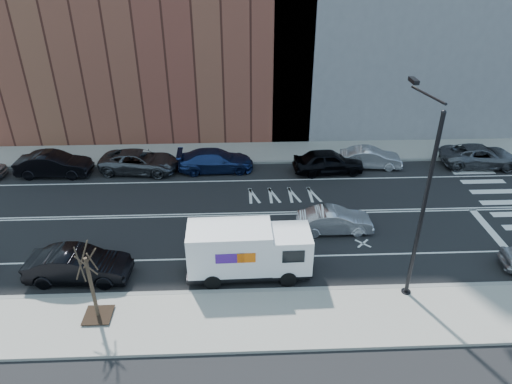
{
  "coord_description": "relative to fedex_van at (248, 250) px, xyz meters",
  "views": [
    {
      "loc": [
        -0.7,
        -23.4,
        14.72
      ],
      "look_at": [
        0.28,
        0.21,
        1.4
      ],
      "focal_mm": 32.0,
      "sensor_mm": 36.0,
      "label": 1
    }
  ],
  "objects": [
    {
      "name": "ground",
      "position": [
        0.36,
        5.6,
        -1.45
      ],
      "size": [
        120.0,
        120.0,
        0.0
      ],
      "primitive_type": "plane",
      "color": "black",
      "rests_on": "ground"
    },
    {
      "name": "driving_sedan",
      "position": [
        4.99,
        3.6,
        -0.75
      ],
      "size": [
        4.22,
        1.49,
        1.39
      ],
      "primitive_type": "imported",
      "rotation": [
        0.0,
        0.0,
        1.58
      ],
      "color": "silver",
      "rests_on": "ground"
    },
    {
      "name": "far_parked_e",
      "position": [
        5.96,
        10.97,
        -0.61
      ],
      "size": [
        5.06,
        2.33,
        1.68
      ],
      "primitive_type": "imported",
      "rotation": [
        0.0,
        0.0,
        1.64
      ],
      "color": "black",
      "rests_on": "ground"
    },
    {
      "name": "far_parked_b",
      "position": [
        -13.24,
        11.31,
        -0.61
      ],
      "size": [
        5.1,
        1.9,
        1.67
      ],
      "primitive_type": "imported",
      "rotation": [
        0.0,
        0.0,
        1.54
      ],
      "color": "black",
      "rests_on": "ground"
    },
    {
      "name": "street_tree",
      "position": [
        -6.64,
        -2.8,
        0.01
      ],
      "size": [
        1.2,
        1.2,
        3.75
      ],
      "color": "black",
      "rests_on": "ground"
    },
    {
      "name": "far_parked_c",
      "position": [
        -7.39,
        11.67,
        -0.68
      ],
      "size": [
        5.75,
        3.14,
        1.53
      ],
      "primitive_type": "imported",
      "rotation": [
        0.0,
        0.0,
        1.46
      ],
      "color": "#46484D",
      "rests_on": "ground"
    },
    {
      "name": "curb_far",
      "position": [
        0.36,
        12.6,
        -1.36
      ],
      "size": [
        44.0,
        0.25,
        0.17
      ],
      "primitive_type": "cube",
      "color": "gray",
      "rests_on": "ground"
    },
    {
      "name": "curb_near",
      "position": [
        0.36,
        -1.4,
        -1.36
      ],
      "size": [
        44.0,
        0.25,
        0.17
      ],
      "primitive_type": "cube",
      "color": "gray",
      "rests_on": "ground"
    },
    {
      "name": "far_parked_d",
      "position": [
        -2.01,
        11.62,
        -0.67
      ],
      "size": [
        5.42,
        2.36,
        1.55
      ],
      "primitive_type": "imported",
      "rotation": [
        0.0,
        0.0,
        1.61
      ],
      "color": "navy",
      "rests_on": "ground"
    },
    {
      "name": "sidewalk_far",
      "position": [
        0.36,
        14.4,
        -1.37
      ],
      "size": [
        44.0,
        3.6,
        0.15
      ],
      "primitive_type": "cube",
      "color": "gray",
      "rests_on": "ground"
    },
    {
      "name": "fedex_van",
      "position": [
        0.0,
        0.0,
        0.0
      ],
      "size": [
        6.07,
        2.25,
        2.76
      ],
      "rotation": [
        0.0,
        0.0,
        0.02
      ],
      "color": "black",
      "rests_on": "ground"
    },
    {
      "name": "road_markings",
      "position": [
        0.36,
        5.6,
        -1.44
      ],
      "size": [
        40.0,
        8.6,
        0.01
      ],
      "primitive_type": null,
      "color": "white",
      "rests_on": "ground"
    },
    {
      "name": "near_parked_rear_a",
      "position": [
        -8.22,
        -0.02,
        -0.63
      ],
      "size": [
        5.02,
        1.96,
        1.63
      ],
      "primitive_type": "imported",
      "rotation": [
        0.0,
        0.0,
        1.52
      ],
      "color": "black",
      "rests_on": "ground"
    },
    {
      "name": "streetlight",
      "position": [
        7.36,
        -1.31,
        3.63
      ],
      "size": [
        0.44,
        4.02,
        9.34
      ],
      "color": "black",
      "rests_on": "ground"
    },
    {
      "name": "far_parked_g",
      "position": [
        17.16,
        11.58,
        -0.68
      ],
      "size": [
        5.69,
        2.95,
        1.53
      ],
      "primitive_type": "imported",
      "rotation": [
        0.0,
        0.0,
        1.5
      ],
      "color": "#52555B",
      "rests_on": "ground"
    },
    {
      "name": "far_parked_f",
      "position": [
        9.16,
        11.69,
        -0.72
      ],
      "size": [
        4.5,
        1.94,
        1.44
      ],
      "primitive_type": "imported",
      "rotation": [
        0.0,
        0.0,
        1.48
      ],
      "color": "silver",
      "rests_on": "ground"
    },
    {
      "name": "crosswalk",
      "position": [
        16.36,
        5.6,
        -1.44
      ],
      "size": [
        3.0,
        14.0,
        0.01
      ],
      "primitive_type": null,
      "color": "white",
      "rests_on": "ground"
    },
    {
      "name": "sidewalk_near",
      "position": [
        0.36,
        -3.2,
        -1.37
      ],
      "size": [
        44.0,
        3.6,
        0.15
      ],
      "primitive_type": "cube",
      "color": "gray",
      "rests_on": "ground"
    }
  ]
}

